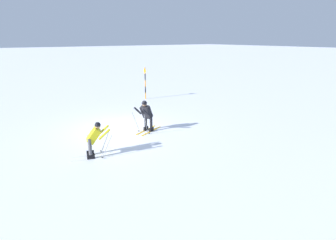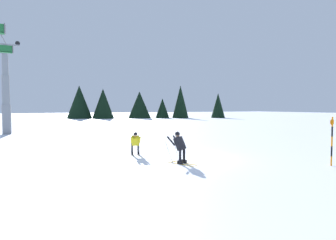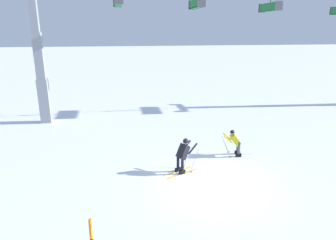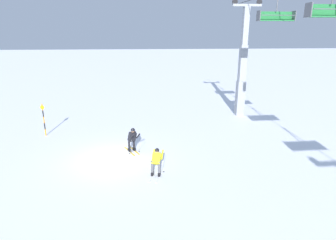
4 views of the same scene
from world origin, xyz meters
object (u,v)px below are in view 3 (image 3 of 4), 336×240
object	(u,v)px
chairlift_seat_nearest	(117,1)
skier_distant_uphill	(235,141)
chairlift_seat_middle	(269,7)
skier_carving_main	(183,153)
lift_tower_near	(40,64)
chairlift_seat_second	(196,4)

from	to	relation	value
chairlift_seat_nearest	skier_distant_uphill	bearing A→B (deg)	-56.78
chairlift_seat_nearest	chairlift_seat_middle	distance (m)	10.99
chairlift_seat_nearest	skier_carving_main	bearing A→B (deg)	-76.45
lift_tower_near	chairlift_seat_nearest	xyz separation A→B (m)	(5.22, 0.00, 3.95)
skier_distant_uphill	chairlift_seat_nearest	bearing A→B (deg)	123.22
skier_carving_main	skier_distant_uphill	size ratio (longest dim) A/B	1.00
chairlift_seat_second	skier_distant_uphill	world-z (taller)	chairlift_seat_second
lift_tower_near	skier_distant_uphill	world-z (taller)	lift_tower_near
skier_carving_main	chairlift_seat_middle	xyz separation A→B (m)	(8.74, 9.33, 6.88)
skier_carving_main	chairlift_seat_middle	distance (m)	14.52
chairlift_seat_nearest	skier_distant_uphill	world-z (taller)	chairlift_seat_nearest
skier_carving_main	chairlift_seat_second	distance (m)	12.09
lift_tower_near	skier_distant_uphill	size ratio (longest dim) A/B	5.67
lift_tower_near	chairlift_seat_second	size ratio (longest dim) A/B	4.28
chairlift_seat_second	skier_distant_uphill	size ratio (longest dim) A/B	1.33
lift_tower_near	chairlift_seat_nearest	bearing A→B (deg)	0.00
skier_carving_main	lift_tower_near	distance (m)	12.35
chairlift_seat_middle	chairlift_seat_second	bearing A→B (deg)	-180.00
skier_distant_uphill	chairlift_seat_second	bearing A→B (deg)	89.09
chairlift_seat_second	skier_distant_uphill	xyz separation A→B (m)	(-0.13, -8.05, -7.16)
chairlift_seat_nearest	skier_distant_uphill	xyz separation A→B (m)	(5.27, -8.05, -7.23)
chairlift_seat_middle	skier_distant_uphill	world-z (taller)	chairlift_seat_middle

